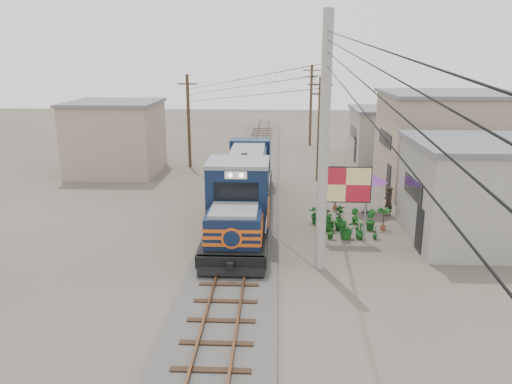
{
  "coord_description": "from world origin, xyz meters",
  "views": [
    {
      "loc": [
        1.74,
        -19.4,
        8.39
      ],
      "look_at": [
        0.75,
        3.0,
        2.2
      ],
      "focal_mm": 35.0,
      "sensor_mm": 36.0,
      "label": 1
    }
  ],
  "objects_px": {
    "billboard": "(346,187)",
    "vendor": "(388,201)",
    "locomotive": "(244,189)",
    "market_umbrella": "(368,177)"
  },
  "relations": [
    {
      "from": "locomotive",
      "to": "billboard",
      "type": "relative_size",
      "value": 4.21
    },
    {
      "from": "billboard",
      "to": "vendor",
      "type": "distance_m",
      "value": 5.17
    },
    {
      "from": "vendor",
      "to": "billboard",
      "type": "bearing_deg",
      "value": 15.54
    },
    {
      "from": "locomotive",
      "to": "vendor",
      "type": "relative_size",
      "value": 9.19
    },
    {
      "from": "locomotive",
      "to": "market_umbrella",
      "type": "xyz_separation_m",
      "value": [
        6.64,
        1.36,
        0.37
      ]
    },
    {
      "from": "market_umbrella",
      "to": "vendor",
      "type": "height_order",
      "value": "market_umbrella"
    },
    {
      "from": "market_umbrella",
      "to": "billboard",
      "type": "bearing_deg",
      "value": -112.56
    },
    {
      "from": "locomotive",
      "to": "market_umbrella",
      "type": "relative_size",
      "value": 5.6
    },
    {
      "from": "locomotive",
      "to": "market_umbrella",
      "type": "bearing_deg",
      "value": 11.57
    },
    {
      "from": "billboard",
      "to": "vendor",
      "type": "relative_size",
      "value": 2.18
    }
  ]
}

